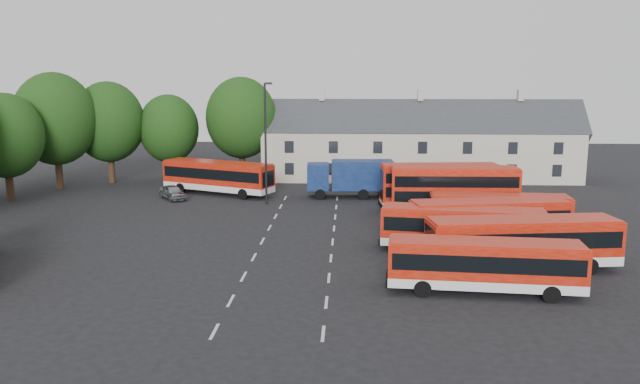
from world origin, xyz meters
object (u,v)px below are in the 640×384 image
Objects in this scene: silver_car at (173,192)px; lamppost at (266,140)px; bus_row_a at (485,262)px; box_truck at (351,177)px; bus_dd_south at (454,189)px.

silver_car is 10.82m from lamppost.
lamppost is at bearing 127.55° from bus_row_a.
lamppost is at bearing -49.27° from silver_car.
silver_car is at bearing -176.97° from box_truck.
lamppost is at bearing 162.97° from bus_dd_south.
lamppost is at bearing -157.30° from box_truck.
bus_dd_south is 26.35m from silver_car.
bus_dd_south is at bearing -47.29° from box_truck.
silver_car is at bearing 167.92° from lamppost.
silver_car is 0.36× the size of lamppost.
bus_row_a is at bearing -94.99° from bus_dd_south.
bus_row_a is 34.84m from silver_car.
box_truck is (-7.08, 26.81, 0.28)m from bus_row_a.
silver_car is (-25.43, 6.67, -1.75)m from bus_dd_south.
lamppost is (-7.73, -3.65, 3.86)m from box_truck.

